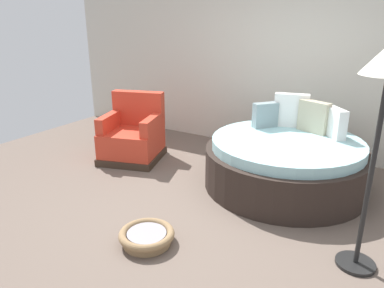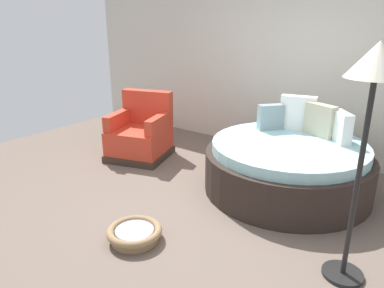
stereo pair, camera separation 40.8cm
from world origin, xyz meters
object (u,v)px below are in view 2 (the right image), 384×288
(pet_basket, at_px, (135,233))
(floor_lamp, at_px, (374,85))
(red_armchair, at_px, (141,135))
(round_daybed, at_px, (288,166))

(pet_basket, bearing_deg, floor_lamp, 21.20)
(red_armchair, bearing_deg, floor_lamp, -16.79)
(round_daybed, relative_size, red_armchair, 1.93)
(pet_basket, height_order, floor_lamp, floor_lamp)
(round_daybed, height_order, pet_basket, round_daybed)
(round_daybed, xyz_separation_m, floor_lamp, (0.99, -1.19, 1.22))
(pet_basket, xyz_separation_m, floor_lamp, (1.68, 0.65, 1.46))
(red_armchair, xyz_separation_m, floor_lamp, (3.17, -0.96, 1.20))
(round_daybed, distance_m, pet_basket, 1.98)
(red_armchair, height_order, floor_lamp, floor_lamp)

